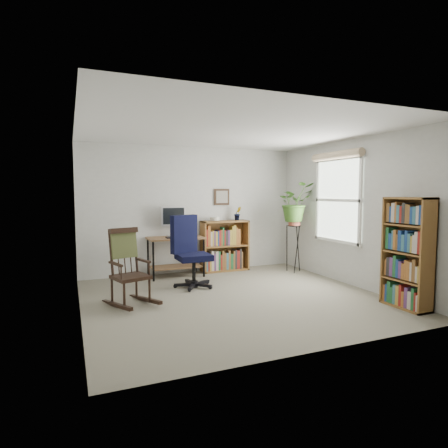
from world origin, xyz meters
name	(u,v)px	position (x,y,z in m)	size (l,w,h in m)	color
floor	(234,298)	(0.00, 0.00, 0.00)	(4.20, 4.00, 0.00)	gray
ceiling	(235,131)	(0.00, 0.00, 2.40)	(4.20, 4.00, 0.00)	silver
wall_back	(192,210)	(0.00, 2.00, 1.20)	(4.20, 0.00, 2.40)	silver
wall_front	(322,228)	(0.00, -2.00, 1.20)	(4.20, 0.00, 2.40)	silver
wall_left	(78,220)	(-2.10, 0.00, 1.20)	(0.00, 4.00, 2.40)	silver
wall_right	(351,213)	(2.10, 0.00, 1.20)	(0.00, 4.00, 2.40)	silver
window	(337,200)	(2.06, 0.30, 1.40)	(0.12, 1.20, 1.50)	white
desk	(176,257)	(-0.42, 1.70, 0.36)	(1.00, 0.55, 0.72)	brown
monitor	(173,221)	(-0.42, 1.84, 1.00)	(0.46, 0.16, 0.56)	silver
keyboard	(177,237)	(-0.42, 1.58, 0.73)	(0.40, 0.15, 0.03)	black
office_chair	(194,251)	(-0.36, 0.81, 0.59)	(0.65, 0.65, 1.18)	black
rocking_chair	(130,266)	(-1.45, 0.23, 0.53)	(0.55, 0.92, 1.06)	black
low_bookshelf	(225,246)	(0.61, 1.82, 0.49)	(0.93, 0.31, 0.99)	brown
tall_bookshelf	(407,253)	(1.92, -1.30, 0.74)	(0.28, 0.64, 1.47)	brown
plant_stand	(294,245)	(1.80, 1.21, 0.53)	(0.29, 0.29, 1.05)	black
spider_plant	(295,183)	(1.80, 1.21, 1.71)	(1.69, 1.88, 1.46)	#3B6824
potted_plant_small	(238,217)	(0.89, 1.83, 1.04)	(0.13, 0.24, 0.11)	#3B6824
framed_picture	(222,197)	(0.61, 1.97, 1.44)	(0.32, 0.04, 0.32)	black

